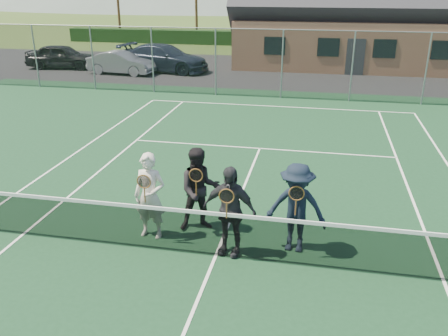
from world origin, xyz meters
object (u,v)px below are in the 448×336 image
Objects in this scene: tennis_net at (216,232)px; player_c at (229,211)px; player_a at (150,196)px; player_b at (200,190)px; car_b at (121,63)px; car_a at (62,56)px; car_c at (164,58)px; player_d at (296,208)px.

tennis_net is 0.48m from player_c.
player_b is at bearing 29.61° from player_a.
player_b is at bearing 118.74° from tennis_net.
car_b is 19.97m from player_c.
player_b is 1.00× the size of player_c.
player_a is (-1.46, 0.51, 0.38)m from tennis_net.
player_c reaches higher than car_a.
player_b is (6.74, -17.97, 0.15)m from car_c.
car_c reaches higher than car_b.
player_c is at bearing -10.87° from player_a.
car_a is 2.34× the size of player_d.
car_a is at bearing 102.48° from car_c.
player_a and player_b have the same top height.
player_d reaches higher than car_a.
car_b is 2.13× the size of player_b.
tennis_net is (13.64, -18.75, -0.18)m from car_a.
player_d reaches higher than car_c.
tennis_net is at bearing -158.91° from player_d.
player_a reaches higher than car_a.
car_b is 2.13× the size of player_d.
car_a is at bearing 123.73° from player_a.
player_a is at bearing -150.39° from player_b.
player_b is at bearing -149.25° from car_c.
player_a reaches higher than car_b.
car_c is 19.39m from player_a.
tennis_net is (9.40, -17.68, -0.09)m from car_b.
car_a is 2.34× the size of player_c.
player_a reaches higher than tennis_net.
tennis_net is 1.23m from player_b.
player_a is 1.00× the size of player_d.
player_c is at bearing 39.71° from tennis_net.
player_d reaches higher than car_b.
player_c is (13.87, -18.56, 0.20)m from car_a.
player_d is at bearing 21.09° from tennis_net.
player_a and player_c have the same top height.
player_b reaches higher than car_b.
car_c is 19.20m from player_b.
car_c is 20.26m from player_c.
car_a is at bearing 126.04° from tennis_net.
car_c is at bearing -94.03° from car_a.
player_b is at bearing -145.91° from car_b.
car_b is at bearing 117.94° from player_b.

